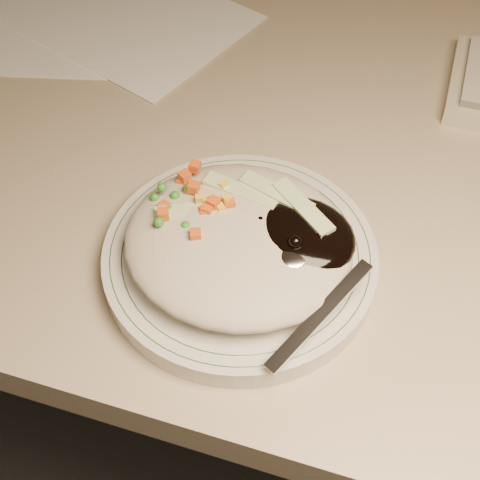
% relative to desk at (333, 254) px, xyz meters
% --- Properties ---
extents(desk, '(1.40, 0.70, 0.74)m').
position_rel_desk_xyz_m(desk, '(0.00, 0.00, 0.00)').
color(desk, tan).
rests_on(desk, ground).
extents(plate, '(0.24, 0.24, 0.02)m').
position_rel_desk_xyz_m(plate, '(-0.06, -0.20, 0.21)').
color(plate, silver).
rests_on(plate, desk).
extents(plate_rim, '(0.22, 0.22, 0.00)m').
position_rel_desk_xyz_m(plate_rim, '(-0.06, -0.20, 0.22)').
color(plate_rim, '#144723').
rests_on(plate_rim, plate).
extents(meal, '(0.21, 0.19, 0.05)m').
position_rel_desk_xyz_m(meal, '(-0.06, -0.20, 0.24)').
color(meal, '#B8AE95').
rests_on(meal, plate).
extents(papers, '(0.44, 0.34, 0.00)m').
position_rel_desk_xyz_m(papers, '(-0.37, 0.11, 0.20)').
color(papers, white).
rests_on(papers, desk).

